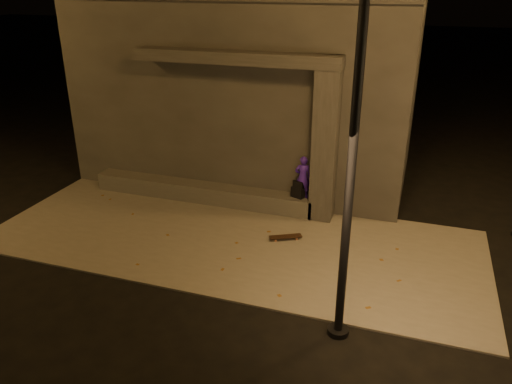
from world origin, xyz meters
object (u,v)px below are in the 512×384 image
(backpack, at_px, (298,191))
(street_lamp_0, at_px, (358,84))
(skateboarder, at_px, (303,177))
(skateboard, at_px, (286,237))
(column, at_px, (325,147))

(backpack, relative_size, street_lamp_0, 0.06)
(skateboarder, distance_m, skateboard, 1.67)
(skateboard, height_order, street_lamp_0, street_lamp_0)
(backpack, bearing_deg, skateboard, -64.13)
(backpack, bearing_deg, column, 22.71)
(skateboarder, relative_size, skateboard, 1.46)
(street_lamp_0, bearing_deg, skateboard, 121.03)
(column, relative_size, backpack, 8.08)
(column, bearing_deg, backpack, 180.00)
(column, height_order, street_lamp_0, street_lamp_0)
(street_lamp_0, bearing_deg, column, 105.42)
(column, height_order, skateboard, column)
(skateboarder, bearing_deg, backpack, -16.54)
(column, relative_size, skateboarder, 3.36)
(street_lamp_0, bearing_deg, backpack, 112.73)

